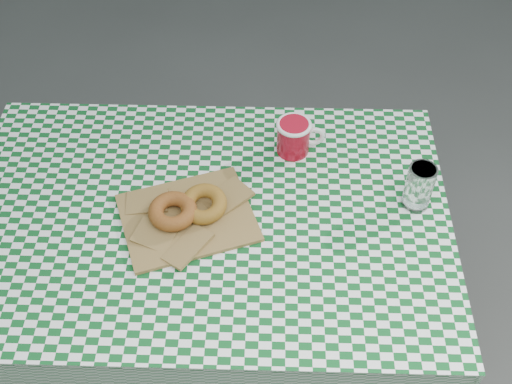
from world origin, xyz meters
TOP-DOWN VIEW (x-y plane):
  - table at (-0.10, 0.10)m, footprint 1.22×0.89m
  - tablecloth at (-0.10, 0.10)m, footprint 1.25×0.91m
  - paper_bag at (-0.14, 0.09)m, footprint 0.35×0.30m
  - bagel_front at (-0.17, 0.09)m, footprint 0.15×0.15m
  - bagel_back at (-0.10, 0.11)m, footprint 0.15×0.15m
  - coffee_mug at (0.14, 0.30)m, footprint 0.17×0.17m
  - drinking_glass at (0.41, 0.09)m, footprint 0.08×0.08m

SIDE VIEW (x-z plane):
  - table at x=-0.10m, z-range 0.00..0.75m
  - tablecloth at x=-0.10m, z-range 0.75..0.76m
  - paper_bag at x=-0.14m, z-range 0.76..0.77m
  - bagel_back at x=-0.10m, z-range 0.77..0.81m
  - bagel_front at x=-0.17m, z-range 0.77..0.81m
  - coffee_mug at x=0.14m, z-range 0.76..0.85m
  - drinking_glass at x=0.41m, z-range 0.76..0.88m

